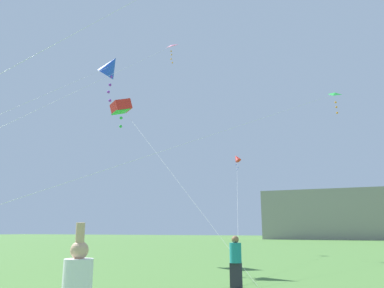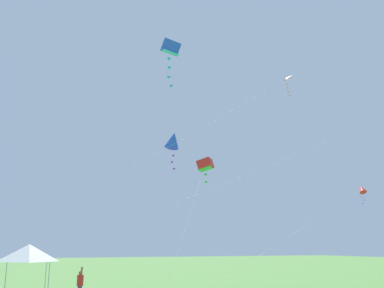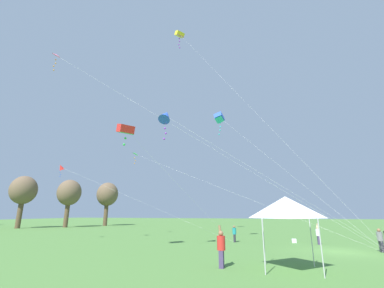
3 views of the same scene
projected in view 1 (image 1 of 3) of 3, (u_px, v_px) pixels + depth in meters
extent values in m
cube|color=gray|center=(342.00, 215.00, 66.83)|extent=(27.10, 8.83, 8.62)
cube|color=#282833|center=(236.00, 275.00, 11.10)|extent=(0.34, 0.19, 0.70)
cylinder|color=teal|center=(235.00, 253.00, 11.24)|extent=(0.35, 0.35, 0.58)
sphere|color=#896042|center=(235.00, 239.00, 11.33)|extent=(0.22, 0.22, 0.22)
cylinder|color=white|center=(77.00, 284.00, 4.62)|extent=(0.36, 0.36, 0.60)
sphere|color=tan|center=(79.00, 250.00, 4.71)|extent=(0.23, 0.23, 0.23)
cylinder|color=tan|center=(80.00, 243.00, 4.71)|extent=(0.15, 0.17, 0.51)
cylinder|color=silver|center=(212.00, 135.00, 13.35)|extent=(8.31, 23.36, 9.97)
pyramid|color=green|center=(335.00, 93.00, 23.45)|extent=(0.78, 0.87, 0.60)
sphere|color=orange|center=(336.00, 102.00, 23.43)|extent=(0.12, 0.12, 0.12)
sphere|color=orange|center=(336.00, 107.00, 23.23)|extent=(0.12, 0.12, 0.12)
sphere|color=orange|center=(337.00, 113.00, 23.23)|extent=(0.12, 0.12, 0.12)
cone|color=blue|center=(111.00, 66.00, 20.03)|extent=(1.69, 1.34, 1.63)
sphere|color=purple|center=(111.00, 77.00, 19.85)|extent=(0.15, 0.15, 0.15)
sphere|color=purple|center=(110.00, 85.00, 19.82)|extent=(0.15, 0.15, 0.15)
sphere|color=purple|center=(108.00, 92.00, 19.64)|extent=(0.15, 0.15, 0.15)
sphere|color=purple|center=(110.00, 101.00, 19.67)|extent=(0.15, 0.15, 0.15)
cylinder|color=silver|center=(166.00, 166.00, 16.94)|extent=(9.59, 6.74, 8.99)
cube|color=red|center=(121.00, 107.00, 22.75)|extent=(1.56, 1.56, 0.87)
cube|color=green|center=(121.00, 112.00, 22.67)|extent=(1.38, 1.35, 0.30)
sphere|color=green|center=(121.00, 118.00, 22.56)|extent=(0.18, 0.18, 0.18)
sphere|color=green|center=(121.00, 126.00, 22.51)|extent=(0.18, 0.18, 0.18)
cylinder|color=silver|center=(86.00, 27.00, 8.88)|extent=(4.52, 11.97, 12.72)
cylinder|color=silver|center=(102.00, 79.00, 17.00)|extent=(5.33, 25.61, 16.73)
pyramid|color=pink|center=(172.00, 45.00, 31.39)|extent=(0.91, 0.66, 0.49)
sphere|color=orange|center=(171.00, 51.00, 31.27)|extent=(0.12, 0.12, 0.12)
sphere|color=orange|center=(172.00, 55.00, 31.17)|extent=(0.12, 0.12, 0.12)
sphere|color=orange|center=(171.00, 59.00, 31.21)|extent=(0.12, 0.12, 0.12)
sphere|color=orange|center=(172.00, 63.00, 31.12)|extent=(0.12, 0.12, 0.12)
cylinder|color=silver|center=(237.00, 193.00, 20.27)|extent=(4.56, 16.79, 7.19)
cone|color=red|center=(237.00, 158.00, 29.48)|extent=(0.85, 0.75, 0.79)
sphere|color=blue|center=(237.00, 162.00, 29.50)|extent=(0.08, 0.08, 0.08)
sphere|color=blue|center=(236.00, 165.00, 29.38)|extent=(0.08, 0.08, 0.08)
sphere|color=blue|center=(238.00, 167.00, 29.31)|extent=(0.08, 0.08, 0.08)
sphere|color=blue|center=(237.00, 170.00, 29.25)|extent=(0.08, 0.08, 0.08)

